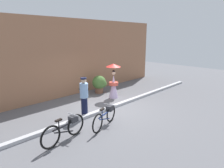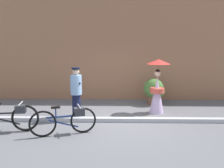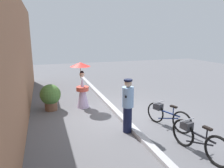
{
  "view_description": "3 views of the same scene",
  "coord_description": "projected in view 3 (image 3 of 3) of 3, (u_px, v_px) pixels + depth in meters",
  "views": [
    {
      "loc": [
        -5.92,
        -5.92,
        3.23
      ],
      "look_at": [
        0.53,
        0.41,
        1.0
      ],
      "focal_mm": 31.42,
      "sensor_mm": 36.0,
      "label": 1
    },
    {
      "loc": [
        -0.05,
        -6.99,
        2.24
      ],
      "look_at": [
        -0.22,
        0.56,
        1.06
      ],
      "focal_mm": 38.65,
      "sensor_mm": 36.0,
      "label": 2
    },
    {
      "loc": [
        -6.61,
        2.46,
        2.83
      ],
      "look_at": [
        0.31,
        0.14,
        1.11
      ],
      "focal_mm": 33.22,
      "sensor_mm": 36.0,
      "label": 3
    }
  ],
  "objects": [
    {
      "name": "ground_plane",
      "position": [
        118.0,
        115.0,
        7.51
      ],
      "size": [
        30.0,
        30.0,
        0.0
      ],
      "primitive_type": "plane",
      "color": "slate"
    },
    {
      "name": "building_wall",
      "position": [
        14.0,
        62.0,
        6.03
      ],
      "size": [
        14.0,
        0.4,
        4.13
      ],
      "primitive_type": "cube",
      "color": "#9E6B4C",
      "rests_on": "ground_plane"
    },
    {
      "name": "sidewalk_curb",
      "position": [
        118.0,
        114.0,
        7.49
      ],
      "size": [
        14.0,
        0.2,
        0.12
      ],
      "primitive_type": "cube",
      "color": "#B2B2B7",
      "rests_on": "ground_plane"
    },
    {
      "name": "bicycle_near_officer",
      "position": [
        166.0,
        115.0,
        6.51
      ],
      "size": [
        1.62,
        0.66,
        0.76
      ],
      "color": "black",
      "rests_on": "ground_plane"
    },
    {
      "name": "bicycle_far_side",
      "position": [
        197.0,
        138.0,
        4.99
      ],
      "size": [
        1.72,
        0.48,
        0.8
      ],
      "color": "black",
      "rests_on": "ground_plane"
    },
    {
      "name": "person_officer",
      "position": [
        128.0,
        105.0,
        6.04
      ],
      "size": [
        0.34,
        0.34,
        1.61
      ],
      "color": "#141938",
      "rests_on": "ground_plane"
    },
    {
      "name": "person_with_parasol",
      "position": [
        82.0,
        85.0,
        8.17
      ],
      "size": [
        0.79,
        0.79,
        1.82
      ],
      "color": "silver",
      "rests_on": "ground_plane"
    },
    {
      "name": "potted_plant_by_door",
      "position": [
        51.0,
        96.0,
        7.97
      ],
      "size": [
        0.81,
        0.79,
        1.02
      ],
      "color": "brown",
      "rests_on": "ground_plane"
    }
  ]
}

